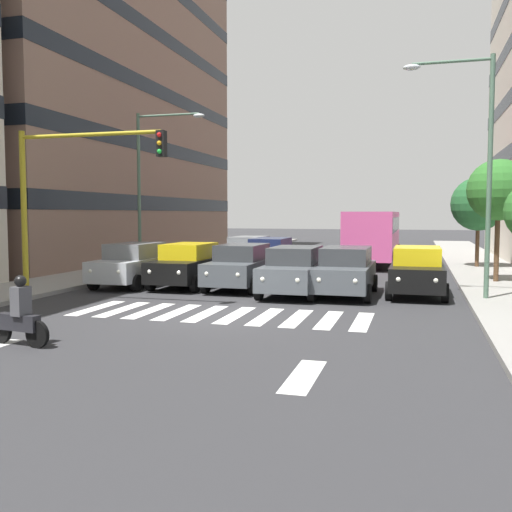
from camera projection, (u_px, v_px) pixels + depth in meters
ground_plane at (221, 314)px, 16.43m from camera, size 180.00×180.00×0.00m
building_right_block_0 at (104, 68)px, 37.04m from camera, size 8.05×26.33×24.76m
crosswalk_markings at (221, 314)px, 16.43m from camera, size 8.55×2.80×0.01m
lane_arrow_0 at (304, 376)px, 10.20m from camera, size 0.50×2.20×0.01m
car_0 at (417, 271)px, 20.23m from camera, size 2.02×4.44×1.72m
car_1 at (346, 271)px, 20.08m from camera, size 2.02×4.44×1.72m
car_2 at (294, 270)px, 20.30m from camera, size 2.02×4.44×1.72m
car_3 at (241, 266)px, 21.92m from camera, size 2.02×4.44×1.72m
car_4 at (188, 265)px, 22.57m from camera, size 2.02×4.44×1.72m
car_5 at (134, 264)px, 22.85m from camera, size 2.02×4.44×1.72m
car_row2_0 at (248, 253)px, 29.29m from camera, size 2.02×4.44×1.72m
car_row2_1 at (270, 255)px, 27.44m from camera, size 2.02×4.44×1.72m
bus_behind_traffic at (374, 232)px, 32.83m from camera, size 2.78×10.50×3.00m
motorcycle_with_rider at (19, 317)px, 12.50m from camera, size 1.70×0.42×1.57m
traffic_light_gantry at (63, 186)px, 17.61m from camera, size 5.01×0.36×5.50m
street_lamp_left at (476, 153)px, 18.36m from camera, size 2.85×0.28×7.81m
street_lamp_right at (150, 174)px, 27.41m from camera, size 3.49×0.28×7.57m
street_tree_1 at (499, 190)px, 22.93m from camera, size 2.48×2.48×4.95m
street_tree_2 at (478, 204)px, 29.42m from camera, size 2.78×2.78×4.65m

